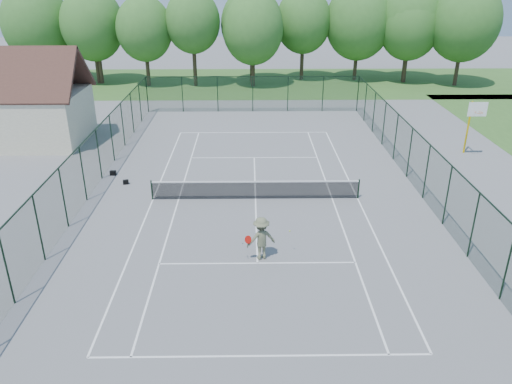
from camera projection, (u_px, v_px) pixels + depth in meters
ground at (255, 199)px, 26.71m from camera, size 140.00×140.00×0.00m
grass_far at (252, 82)px, 54.08m from camera, size 80.00×16.00×0.01m
court_lines at (255, 199)px, 26.71m from camera, size 11.05×23.85×0.01m
tennis_net at (255, 189)px, 26.47m from camera, size 11.08×0.08×1.10m
fence_enclosure at (255, 172)px, 26.07m from camera, size 18.05×36.05×3.02m
utility_building at (22, 98)px, 34.36m from camera, size 8.60×6.27×6.63m
tree_line_far at (252, 25)px, 51.64m from camera, size 39.40×6.40×9.70m
basketball_goal at (473, 117)px, 31.94m from camera, size 1.20×1.43×3.65m
sports_bag_a at (113, 173)px, 29.73m from camera, size 0.35×0.22×0.28m
sports_bag_b at (126, 182)px, 28.50m from camera, size 0.36×0.27×0.25m
tennis_player at (261, 238)px, 20.85m from camera, size 2.11×1.05×1.91m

